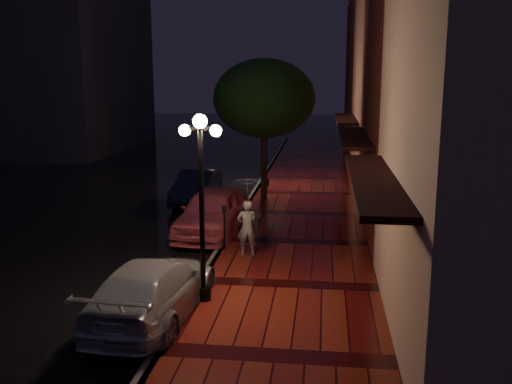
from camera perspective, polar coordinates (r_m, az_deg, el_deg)
The scene contains 14 objects.
ground at distance 18.36m, azimuth -3.07°, elevation -5.14°, with size 120.00×120.00×0.00m, color black.
sidewalk at distance 18.09m, azimuth 3.99°, elevation -5.15°, with size 4.50×60.00×0.15m, color #420B0D.
curb at distance 18.34m, azimuth -3.07°, elevation -4.91°, with size 0.25×60.00×0.15m, color #595451.
storefront_mid at distance 19.70m, azimuth 18.78°, elevation 11.64°, with size 5.00×8.00×11.00m, color #511914.
storefront_far at distance 27.59m, azimuth 15.28°, elevation 9.61°, with size 5.00×8.00×9.00m, color #8C5951.
storefront_extra at distance 37.51m, azimuth 13.13°, elevation 10.93°, with size 5.00×12.00×10.00m, color #511914.
streetlamp_near at distance 12.89m, azimuth -5.48°, elevation -0.51°, with size 0.96×0.36×4.31m.
streetlamp_far at distance 26.58m, azimuth 0.97°, elevation 5.85°, with size 0.96×0.36×4.31m.
street_tree at distance 23.44m, azimuth 0.85°, elevation 9.09°, with size 4.16×4.16×5.80m.
pink_car at distance 19.20m, azimuth -4.35°, elevation -1.95°, with size 1.87×4.65×1.58m, color #D95968.
navy_car at distance 24.03m, azimuth -5.91°, elevation 0.53°, with size 1.44×4.13×1.36m, color black.
silver_car at distance 12.92m, azimuth -10.26°, elevation -9.54°, with size 1.89×4.65×1.35m, color #A9AAB1.
woman_with_umbrella at distance 16.34m, azimuth -0.88°, elevation -1.22°, with size 0.95×0.97×2.28m.
parking_meter at distance 17.13m, azimuth -3.18°, elevation -3.06°, with size 0.13×0.10×1.33m.
Camera 1 is at (3.07, -17.30, 5.32)m, focal length 40.00 mm.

